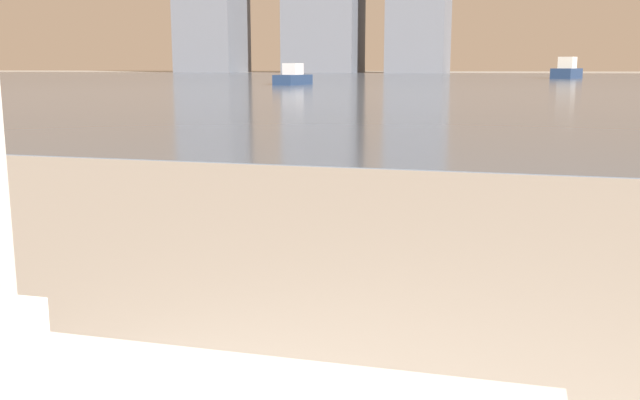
{
  "coord_description": "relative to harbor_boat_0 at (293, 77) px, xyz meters",
  "views": [
    {
      "loc": [
        0.7,
        -0.25,
        1.05
      ],
      "look_at": [
        0.09,
        2.01,
        0.61
      ],
      "focal_mm": 40.0,
      "sensor_mm": 36.0,
      "label": 1
    }
  ],
  "objects": [
    {
      "name": "harbor_water",
      "position": [
        11.59,
        22.72,
        -0.43
      ],
      "size": [
        180.0,
        110.0,
        0.01
      ],
      "color": "slate",
      "rests_on": "ground_plane"
    },
    {
      "name": "harbor_boat_1",
      "position": [
        16.62,
        26.99,
        0.22
      ],
      "size": [
        2.99,
        5.21,
        1.85
      ],
      "color": "navy",
      "rests_on": "harbor_water"
    },
    {
      "name": "harbor_boat_0",
      "position": [
        0.0,
        0.0,
        0.0
      ],
      "size": [
        1.46,
        3.35,
        1.22
      ],
      "color": "navy",
      "rests_on": "harbor_water"
    }
  ]
}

